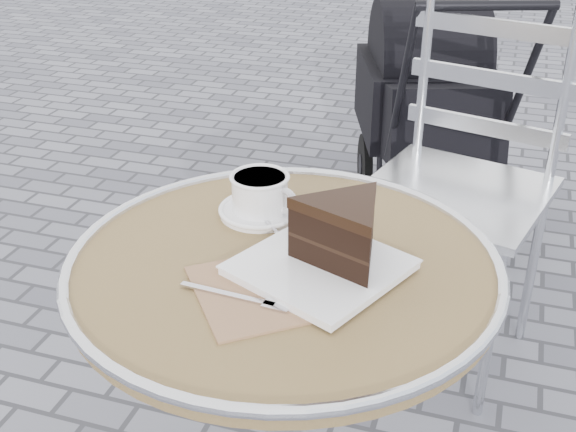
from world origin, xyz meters
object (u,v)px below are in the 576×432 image
(cafe_table, at_px, (284,340))
(bistro_chair, at_px, (474,144))
(cake_plate_set, at_px, (337,240))
(cappuccino_set, at_px, (261,197))
(baby_stroller, at_px, (428,114))

(cafe_table, height_order, bistro_chair, bistro_chair)
(cafe_table, bearing_deg, cake_plate_set, -3.63)
(cafe_table, relative_size, cake_plate_set, 1.99)
(cafe_table, xyz_separation_m, cake_plate_set, (0.09, -0.01, 0.22))
(cappuccino_set, height_order, bistro_chair, bistro_chair)
(baby_stroller, bearing_deg, cappuccino_set, -114.27)
(cake_plate_set, bearing_deg, bistro_chair, 104.38)
(baby_stroller, bearing_deg, bistro_chair, -93.34)
(cake_plate_set, height_order, baby_stroller, baby_stroller)
(cafe_table, distance_m, bistro_chair, 0.92)
(cappuccino_set, bearing_deg, baby_stroller, 101.31)
(cappuccino_set, xyz_separation_m, cake_plate_set, (0.18, -0.15, 0.02))
(cake_plate_set, distance_m, bistro_chair, 0.93)
(cappuccino_set, distance_m, cake_plate_set, 0.23)
(cappuccino_set, bearing_deg, cake_plate_set, -23.11)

